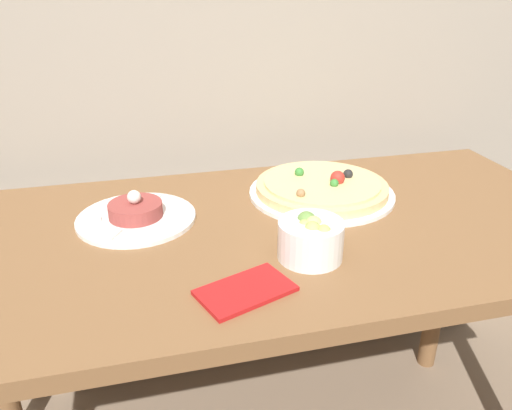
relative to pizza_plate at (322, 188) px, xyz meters
The scene contains 5 objects.
dining_table 0.25m from the pizza_plate, 144.01° to the right, with size 1.50×0.71×0.79m.
pizza_plate is the anchor object (origin of this frame).
tartare_plate 0.45m from the pizza_plate, behind, with size 0.26×0.26×0.07m.
small_bowl 0.30m from the pizza_plate, 114.94° to the right, with size 0.13×0.13×0.09m.
napkin 0.45m from the pizza_plate, 127.35° to the right, with size 0.18×0.15×0.01m.
Camera 1 is at (-0.25, -0.57, 1.28)m, focal length 35.00 mm.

